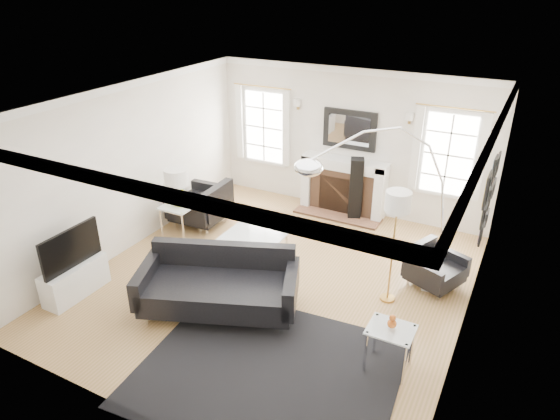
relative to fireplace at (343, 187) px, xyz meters
The scene contains 25 objects.
floor 2.84m from the fireplace, 90.00° to the right, with size 6.00×6.00×0.00m, color olive.
back_wall 0.88m from the fireplace, 90.00° to the left, with size 5.50×0.04×2.80m, color white.
front_wall 5.85m from the fireplace, 90.00° to the right, with size 5.50×0.04×2.80m, color white.
left_wall 4.01m from the fireplace, 134.58° to the right, with size 0.04×6.00×2.80m, color white.
right_wall 4.01m from the fireplace, 45.42° to the right, with size 0.04×6.00×2.80m, color white.
ceiling 3.59m from the fireplace, 90.00° to the right, with size 5.50×6.00×0.02m, color white.
crown_molding 3.55m from the fireplace, 90.00° to the right, with size 5.50×6.00×0.12m, color white.
fireplace is the anchor object (origin of this frame).
mantel_mirror 1.12m from the fireplace, 90.00° to the left, with size 1.05×0.07×0.75m.
window_left 2.07m from the fireplace, behind, with size 1.24×0.15×1.62m.
window_right 2.07m from the fireplace, ahead, with size 1.24×0.15×1.62m.
gallery_wall 3.26m from the fireplace, 28.83° to the right, with size 0.04×1.73×1.29m.
tv_unit 5.12m from the fireplace, 118.55° to the right, with size 0.35×1.00×1.09m.
area_rug 4.68m from the fireplace, 79.54° to the right, with size 3.00×2.50×0.01m, color black.
sofa 3.80m from the fireplace, 95.66° to the right, with size 2.39×1.72×0.71m.
armchair_left 2.74m from the fireplace, 141.03° to the right, with size 0.96×1.06×0.69m.
armchair_right 2.81m from the fireplace, 39.70° to the right, with size 0.94×0.99×0.53m.
coffee_table 2.55m from the fireplace, 104.87° to the right, with size 0.96×0.96×0.43m.
side_table_left 3.19m from the fireplace, 133.54° to the right, with size 0.56×0.56×0.62m.
nesting_table 4.37m from the fireplace, 61.53° to the right, with size 0.54×0.45×0.59m.
gourd_lamp 3.23m from the fireplace, 133.54° to the right, with size 0.43×0.43×0.68m.
orange_vase 4.38m from the fireplace, 61.53° to the right, with size 0.11×0.11×0.18m.
arc_floor_lamp 2.98m from the fireplace, 59.89° to the right, with size 1.87×1.74×2.65m.
stick_floor_lamp 3.13m from the fireplace, 55.82° to the right, with size 0.35×0.35×1.72m.
speaker_tower 0.34m from the fireplace, 24.80° to the right, with size 0.24×0.24×1.22m, color black.
Camera 1 is at (3.09, -5.76, 4.34)m, focal length 32.00 mm.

